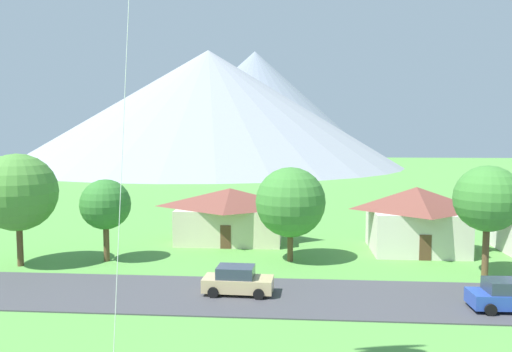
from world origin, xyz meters
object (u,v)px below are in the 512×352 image
object	(u,v)px
tree_left_of_center	(488,199)
parked_car_tan_west_end	(237,281)
house_right_center	(416,218)
tree_right_of_center	(18,192)
house_left_center	(230,214)
tree_near_right	(105,205)
parked_car_blue_mid_west	(508,296)
tree_center	(290,202)

from	to	relation	value
tree_left_of_center	parked_car_tan_west_end	distance (m)	17.68
house_right_center	tree_left_of_center	bearing A→B (deg)	-68.09
tree_left_of_center	tree_right_of_center	size ratio (longest dim) A/B	0.92
house_left_center	tree_near_right	bearing A→B (deg)	-137.49
house_right_center	tree_near_right	xyz separation A→B (m)	(-24.28, -5.27, 1.59)
house_right_center	parked_car_tan_west_end	bearing A→B (deg)	-137.25
house_left_center	tree_near_right	size ratio (longest dim) A/B	1.57
house_right_center	parked_car_blue_mid_west	size ratio (longest dim) A/B	1.85
house_right_center	tree_center	bearing A→B (deg)	-158.04
tree_center	tree_right_of_center	distance (m)	20.01
house_right_center	tree_left_of_center	world-z (taller)	tree_left_of_center
tree_near_right	parked_car_tan_west_end	xyz separation A→B (m)	(10.88, -7.12, -3.48)
tree_near_right	tree_right_of_center	bearing A→B (deg)	-162.59
house_right_center	tree_near_right	distance (m)	24.89
tree_left_of_center	tree_near_right	size ratio (longest dim) A/B	1.21
house_left_center	tree_left_of_center	size ratio (longest dim) A/B	1.30
house_right_center	parked_car_tan_west_end	world-z (taller)	house_right_center
house_left_center	parked_car_blue_mid_west	size ratio (longest dim) A/B	2.32
tree_center	parked_car_blue_mid_west	xyz separation A→B (m)	(12.03, -9.83, -3.67)
house_right_center	parked_car_blue_mid_west	world-z (taller)	house_right_center
house_right_center	tree_right_of_center	bearing A→B (deg)	-166.74
house_left_center	house_right_center	size ratio (longest dim) A/B	1.25
tree_near_right	parked_car_blue_mid_west	distance (m)	27.63
tree_right_of_center	house_left_center	bearing A→B (deg)	33.88
house_right_center	tree_right_of_center	world-z (taller)	tree_right_of_center
tree_right_of_center	parked_car_blue_mid_west	bearing A→B (deg)	-12.24
tree_near_right	house_right_center	bearing A→B (deg)	12.24
tree_left_of_center	tree_right_of_center	bearing A→B (deg)	179.67
tree_center	parked_car_blue_mid_west	size ratio (longest dim) A/B	1.69
tree_left_of_center	parked_car_tan_west_end	bearing A→B (deg)	-162.64
tree_right_of_center	parked_car_tan_west_end	xyz separation A→B (m)	(16.69, -5.29, -4.58)
tree_right_of_center	tree_near_right	xyz separation A→B (m)	(5.81, 1.82, -1.10)
house_left_center	tree_near_right	xyz separation A→B (m)	(-8.48, -7.78, 1.86)
house_left_center	tree_left_of_center	world-z (taller)	tree_left_of_center
parked_car_blue_mid_west	tree_left_of_center	bearing A→B (deg)	79.71
tree_left_of_center	parked_car_tan_west_end	size ratio (longest dim) A/B	1.78
tree_near_right	parked_car_tan_west_end	bearing A→B (deg)	-33.20
parked_car_blue_mid_west	parked_car_tan_west_end	bearing A→B (deg)	173.94
tree_near_right	parked_car_blue_mid_west	xyz separation A→B (m)	(25.99, -8.72, -3.48)
tree_center	parked_car_tan_west_end	distance (m)	9.52
parked_car_blue_mid_west	tree_center	bearing A→B (deg)	140.74
house_right_center	tree_right_of_center	xyz separation A→B (m)	(-30.09, -7.09, 2.69)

